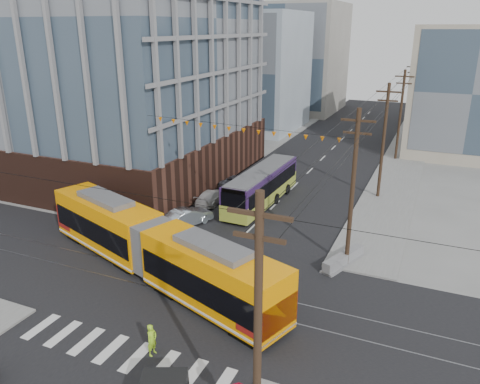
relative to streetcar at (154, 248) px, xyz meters
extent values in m
plane|color=slate|center=(2.92, -4.43, -2.05)|extent=(160.00, 160.00, 0.00)
cube|color=#381E16|center=(-19.08, 18.57, 12.25)|extent=(30.00, 25.00, 28.60)
cube|color=#8C99A5|center=(-14.08, 47.57, 6.95)|extent=(18.00, 16.00, 18.00)
cube|color=gray|center=(18.92, 43.57, 5.95)|extent=(14.00, 14.00, 16.00)
cube|color=gray|center=(-11.08, 67.57, 7.95)|extent=(16.00, 18.00, 20.00)
cube|color=#8C99A5|center=(20.92, 63.57, 4.95)|extent=(16.00, 16.00, 14.00)
cylinder|color=black|center=(11.42, -10.43, 3.45)|extent=(0.30, 0.30, 11.00)
cylinder|color=black|center=(11.42, 51.57, 3.45)|extent=(0.30, 0.30, 11.00)
imported|color=#A4B2BF|center=(-2.22, 8.11, -1.29)|extent=(3.21, 4.88, 1.52)
imported|color=silver|center=(-2.75, 13.63, -1.40)|extent=(1.99, 4.55, 1.30)
imported|color=#4A4D57|center=(-2.43, 18.93, -1.43)|extent=(2.95, 4.78, 1.23)
imported|color=#9EDA22|center=(4.33, -6.88, -1.17)|extent=(0.47, 0.67, 1.74)
cube|color=gray|center=(11.22, 6.53, -1.62)|extent=(2.44, 4.34, 0.86)
camera|label=1|loc=(16.31, -23.13, 13.73)|focal=35.00mm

